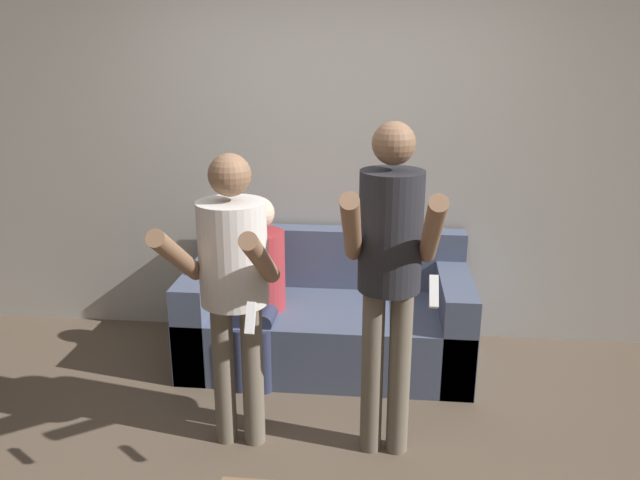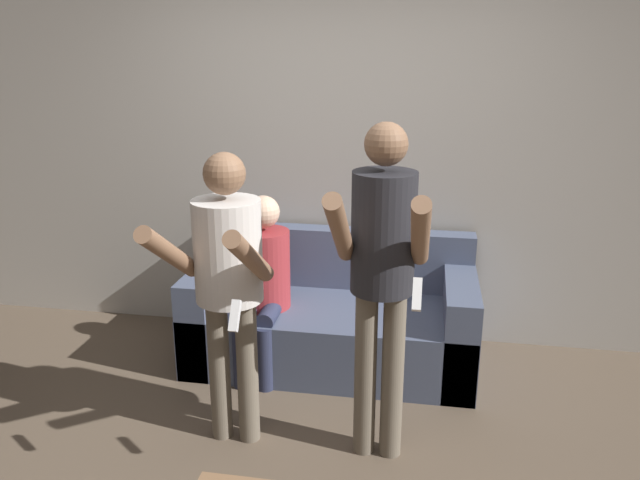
{
  "view_description": "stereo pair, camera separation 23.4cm",
  "coord_description": "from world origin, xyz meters",
  "px_view_note": "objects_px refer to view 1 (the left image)",
  "views": [
    {
      "loc": [
        0.33,
        -2.4,
        2.0
      ],
      "look_at": [
        0.0,
        0.84,
        0.98
      ],
      "focal_mm": 35.0,
      "sensor_mm": 36.0,
      "label": 1
    },
    {
      "loc": [
        0.56,
        -2.37,
        2.0
      ],
      "look_at": [
        0.0,
        0.84,
        0.98
      ],
      "focal_mm": 35.0,
      "sensor_mm": 36.0,
      "label": 2
    }
  ],
  "objects_px": {
    "person_seated": "(258,280)",
    "person_standing_left": "(233,273)",
    "couch": "(328,319)",
    "person_standing_right": "(390,261)"
  },
  "relations": [
    {
      "from": "person_standing_left",
      "to": "person_seated",
      "type": "distance_m",
      "value": 0.86
    },
    {
      "from": "couch",
      "to": "person_standing_left",
      "type": "height_order",
      "value": "person_standing_left"
    },
    {
      "from": "couch",
      "to": "person_seated",
      "type": "xyz_separation_m",
      "value": [
        -0.42,
        -0.19,
        0.34
      ]
    },
    {
      "from": "couch",
      "to": "person_standing_left",
      "type": "bearing_deg",
      "value": -110.98
    },
    {
      "from": "person_standing_left",
      "to": "person_seated",
      "type": "relative_size",
      "value": 1.36
    },
    {
      "from": "couch",
      "to": "person_standing_left",
      "type": "xyz_separation_m",
      "value": [
        -0.37,
        -0.98,
        0.67
      ]
    },
    {
      "from": "person_standing_left",
      "to": "person_standing_right",
      "type": "height_order",
      "value": "person_standing_right"
    },
    {
      "from": "person_standing_left",
      "to": "person_standing_right",
      "type": "bearing_deg",
      "value": 0.1
    },
    {
      "from": "person_seated",
      "to": "person_standing_left",
      "type": "bearing_deg",
      "value": -87.0
    },
    {
      "from": "person_standing_left",
      "to": "person_seated",
      "type": "xyz_separation_m",
      "value": [
        -0.04,
        0.79,
        -0.34
      ]
    }
  ]
}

